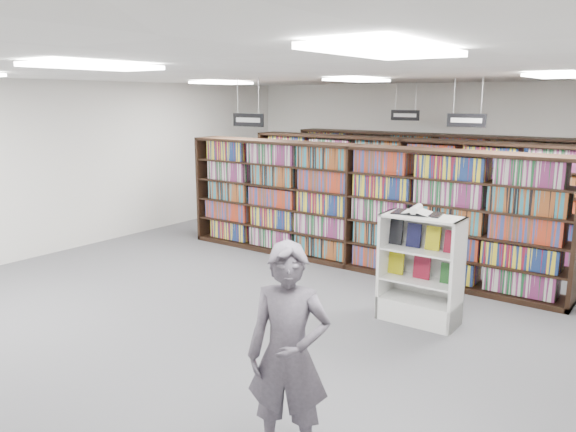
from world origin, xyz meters
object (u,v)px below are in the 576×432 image
Objects in this scene: bookshelf_row_near at (354,207)px; open_book at (417,211)px; endcap_display at (420,286)px; shopper at (289,355)px.

open_book is (1.82, -1.61, 0.40)m from bookshelf_row_near.
bookshelf_row_near reaches higher than endcap_display.
bookshelf_row_near is at bearing 89.74° from shopper.
open_book reaches higher than endcap_display.
shopper is (0.43, -3.40, -0.54)m from open_book.
open_book is (-0.11, 0.04, 0.97)m from endcap_display.
shopper is (2.25, -5.01, -0.15)m from bookshelf_row_near.
endcap_display is at bearing 70.99° from shopper.
shopper is (0.32, -3.37, 0.43)m from endcap_display.
shopper is at bearing -65.83° from bookshelf_row_near.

